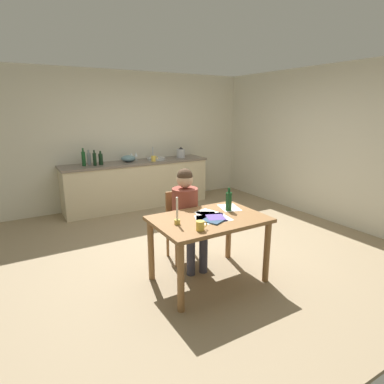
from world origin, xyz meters
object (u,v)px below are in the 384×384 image
Objects in this scene: bottle_wine_red at (95,159)px; mixing_bowl at (128,158)px; person_seated at (187,211)px; sink_unit at (156,159)px; teacup_on_counter at (154,159)px; wine_glass_by_kettle at (131,155)px; dining_table at (209,228)px; book_cookery at (212,221)px; candlestick at (177,217)px; bottle_sauce at (101,159)px; book_magazine at (216,218)px; wine_bottle_on_table at (229,201)px; bottle_vinegar at (89,159)px; chair_at_table at (183,222)px; stovetop_kettle at (181,153)px; coffee_mug at (201,226)px; bottle_oil at (84,158)px; wine_glass_near_sink at (136,155)px.

bottle_wine_red reaches higher than mixing_bowl.
sink_unit is at bearing 73.54° from person_seated.
wine_glass_by_kettle is at bearing 138.85° from teacup_on_counter.
book_cookery is at bearing -107.29° from dining_table.
bottle_sauce is at bearing 88.88° from candlestick.
book_magazine is 3.32m from wine_glass_by_kettle.
person_seated reaches higher than wine_bottle_on_table.
bottle_wine_red is at bearing -63.36° from bottle_vinegar.
wine_bottle_on_table reaches higher than dining_table.
teacup_on_counter is at bearing -6.98° from bottle_sauce.
book_magazine is at bearing 12.37° from book_cookery.
stovetop_kettle is at bearing 61.77° from chair_at_table.
bottle_oil is (-0.35, 3.36, 0.24)m from coffee_mug.
sink_unit is at bearing -3.53° from bottle_vinegar.
mixing_bowl is at bearing -136.00° from wine_glass_by_kettle.
candlestick reaches higher than mixing_bowl.
wine_glass_near_sink is at bearing 88.48° from wine_bottle_on_table.
dining_table is at bearing -102.62° from teacup_on_counter.
teacup_on_counter reaches higher than chair_at_table.
wine_glass_near_sink is at bearing 4.07° from bottle_vinegar.
bottle_vinegar reaches higher than wine_glass_near_sink.
book_magazine is 0.62× the size of bottle_oil.
dining_table is at bearing -97.28° from wine_glass_near_sink.
teacup_on_counter is (0.44, -0.21, -0.01)m from mixing_bowl.
wine_glass_by_kettle is at bearing 162.56° from sink_unit.
sink_unit reaches higher than chair_at_table.
person_seated reaches higher than sink_unit.
bottle_sauce is (-0.36, 2.41, 0.52)m from chair_at_table.
bottle_wine_red is at bearing 73.42° from book_cookery.
bottle_oil reaches higher than teacup_on_counter.
bottle_vinegar is at bearing 105.31° from wine_bottle_on_table.
book_magazine is at bearing -7.11° from candlestick.
bottle_sauce is (-1.11, -0.03, 0.08)m from sink_unit.
mixing_bowl reaches higher than teacup_on_counter.
person_seated is 0.57m from book_magazine.
book_cookery is 3.33m from sink_unit.
bottle_vinegar reaches higher than stovetop_kettle.
coffee_mug is 3.73m from stovetop_kettle.
stovetop_kettle is at bearing -0.42° from sink_unit.
bottle_oil reaches higher than bottle_sauce.
sink_unit reaches higher than wine_bottle_on_table.
chair_at_table is at bearing 111.94° from book_magazine.
wine_glass_by_kettle is at bearing 44.00° from mixing_bowl.
book_cookery is 3.34m from bottle_vinegar.
chair_at_table is at bearing -98.41° from wine_glass_near_sink.
book_magazine is 1.28× the size of wine_glass_by_kettle.
mixing_bowl is (0.19, 2.50, 0.47)m from chair_at_table.
teacup_on_counter is at bearing -128.16° from sink_unit.
mixing_bowl is 0.22m from wine_glass_near_sink.
bottle_vinegar is (-0.24, 3.44, 0.22)m from coffee_mug.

